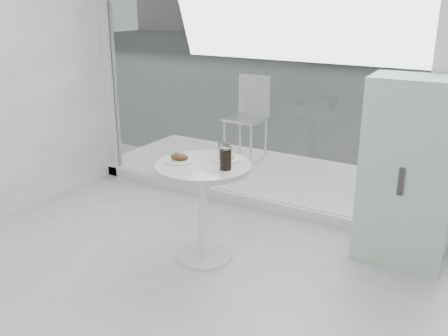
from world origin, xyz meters
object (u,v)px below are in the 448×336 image
Objects in this scene: water_tumbler_b at (227,152)px; cola_glass at (226,159)px; plate_fritter at (179,158)px; plate_donut at (226,158)px; main_table at (204,192)px; mint_cabinet at (408,172)px; water_tumbler_a at (222,150)px; car_white at (388,39)px; patio_chair at (249,112)px.

cola_glass reaches higher than water_tumbler_b.
plate_donut is (0.28, 0.21, -0.01)m from plate_fritter.
main_table is 3.66× the size of plate_donut.
water_tumbler_a is at bearing -159.46° from mint_cabinet.
main_table is 4.71× the size of cola_glass.
water_tumbler_a is 0.07m from water_tumbler_b.
main_table is 1.52m from mint_cabinet.
car_white is at bearing 102.07° from mint_cabinet.
water_tumbler_a is 0.97× the size of water_tumbler_b.
plate_fritter reaches higher than plate_donut.
plate_donut is at bearing -67.82° from water_tumbler_b.
water_tumbler_a is at bearing 150.23° from water_tumbler_b.
water_tumbler_b is at bearing -29.77° from water_tumbler_a.
plate_fritter is at bearing -164.77° from main_table.
main_table is at bearing -95.21° from water_tumbler_a.
mint_cabinet is at bearing 26.97° from plate_donut.
mint_cabinet is 2.67m from patio_chair.
main_table is 0.55× the size of mint_cabinet.
main_table is 6.86× the size of water_tumbler_a.
water_tumbler_b is (-0.01, 0.04, 0.03)m from plate_donut.
plate_fritter is 0.39m from cola_glass.
water_tumbler_a is 0.69× the size of cola_glass.
car_white is 13.74m from cola_glass.
main_table is at bearing -112.30° from water_tumbler_b.
water_tumbler_a reaches higher than plate_fritter.
plate_donut is (0.97, -2.17, 0.17)m from patio_chair.
water_tumbler_b is at bearing 118.75° from cola_glass.
car_white reaches higher than cola_glass.
main_table is 0.31m from plate_fritter.
car_white is (-3.30, 12.76, -0.02)m from mint_cabinet.
cola_glass is (0.20, -0.02, 0.30)m from main_table.
water_tumbler_b is at bearing 43.62° from plate_fritter.
cola_glass is at bearing -54.50° from water_tumbler_a.
plate_donut is at bearing 119.95° from cola_glass.
plate_fritter is at bearing -142.28° from plate_donut.
cola_glass is at bearing 4.58° from plate_fritter.
patio_chair is at bearing 142.04° from mint_cabinet.
water_tumbler_a is at bearing 54.74° from plate_fritter.
cola_glass is (0.18, -0.25, 0.03)m from water_tumbler_a.
cola_glass is (-1.10, -0.80, 0.14)m from mint_cabinet.
plate_donut is 0.22m from cola_glass.
mint_cabinet is at bearing 35.96° from cola_glass.
main_table is 6.67× the size of water_tumbler_b.
car_white reaches higher than water_tumbler_b.
mint_cabinet reaches higher than patio_chair.
main_table is at bearing -120.43° from plate_donut.
patio_chair is (-2.17, 1.55, -0.09)m from mint_cabinet.
plate_donut is at bearing -43.09° from water_tumbler_a.
mint_cabinet reaches higher than water_tumbler_a.
cola_glass is at bearing -60.05° from plate_donut.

